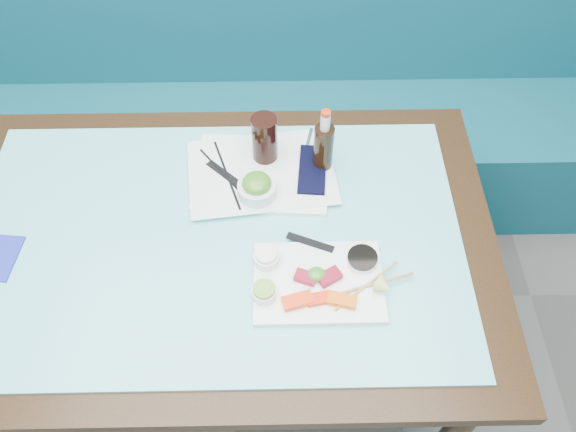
{
  "coord_description": "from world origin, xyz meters",
  "views": [
    {
      "loc": [
        0.17,
        0.68,
        1.91
      ],
      "look_at": [
        0.18,
        1.48,
        0.8
      ],
      "focal_mm": 35.0,
      "sensor_mm": 36.0,
      "label": 1
    }
  ],
  "objects_px": {
    "sashimi_plate": "(318,282)",
    "cola_bottle_body": "(323,149)",
    "dining_table": "(218,257)",
    "booth_bench": "(238,112)",
    "cola_glass": "(265,139)",
    "seaweed_bowl": "(257,189)",
    "serving_tray": "(262,174)"
  },
  "relations": [
    {
      "from": "sashimi_plate",
      "to": "serving_tray",
      "type": "xyz_separation_m",
      "value": [
        -0.14,
        0.33,
        -0.0
      ]
    },
    {
      "from": "dining_table",
      "to": "sashimi_plate",
      "type": "xyz_separation_m",
      "value": [
        0.25,
        -0.13,
        0.1
      ]
    },
    {
      "from": "seaweed_bowl",
      "to": "cola_glass",
      "type": "bearing_deg",
      "value": 81.25
    },
    {
      "from": "serving_tray",
      "to": "seaweed_bowl",
      "type": "bearing_deg",
      "value": -93.71
    },
    {
      "from": "sashimi_plate",
      "to": "dining_table",
      "type": "bearing_deg",
      "value": 151.5
    },
    {
      "from": "dining_table",
      "to": "serving_tray",
      "type": "bearing_deg",
      "value": 60.04
    },
    {
      "from": "sashimi_plate",
      "to": "cola_bottle_body",
      "type": "bearing_deg",
      "value": 85.47
    },
    {
      "from": "serving_tray",
      "to": "cola_glass",
      "type": "distance_m",
      "value": 0.09
    },
    {
      "from": "booth_bench",
      "to": "cola_glass",
      "type": "bearing_deg",
      "value": -78.03
    },
    {
      "from": "dining_table",
      "to": "sashimi_plate",
      "type": "bearing_deg",
      "value": -28.39
    },
    {
      "from": "booth_bench",
      "to": "cola_bottle_body",
      "type": "xyz_separation_m",
      "value": [
        0.28,
        -0.62,
        0.46
      ]
    },
    {
      "from": "dining_table",
      "to": "sashimi_plate",
      "type": "relative_size",
      "value": 4.67
    },
    {
      "from": "dining_table",
      "to": "cola_glass",
      "type": "xyz_separation_m",
      "value": [
        0.12,
        0.25,
        0.17
      ]
    },
    {
      "from": "sashimi_plate",
      "to": "seaweed_bowl",
      "type": "height_order",
      "value": "seaweed_bowl"
    },
    {
      "from": "booth_bench",
      "to": "cola_glass",
      "type": "height_order",
      "value": "booth_bench"
    },
    {
      "from": "sashimi_plate",
      "to": "cola_bottle_body",
      "type": "distance_m",
      "value": 0.36
    },
    {
      "from": "seaweed_bowl",
      "to": "cola_glass",
      "type": "relative_size",
      "value": 0.71
    },
    {
      "from": "dining_table",
      "to": "serving_tray",
      "type": "xyz_separation_m",
      "value": [
        0.11,
        0.2,
        0.1
      ]
    },
    {
      "from": "seaweed_bowl",
      "to": "dining_table",
      "type": "bearing_deg",
      "value": -130.24
    },
    {
      "from": "serving_tray",
      "to": "cola_bottle_body",
      "type": "distance_m",
      "value": 0.18
    },
    {
      "from": "booth_bench",
      "to": "serving_tray",
      "type": "bearing_deg",
      "value": -79.9
    },
    {
      "from": "sashimi_plate",
      "to": "cola_glass",
      "type": "distance_m",
      "value": 0.41
    },
    {
      "from": "booth_bench",
      "to": "cola_bottle_body",
      "type": "bearing_deg",
      "value": -65.9
    },
    {
      "from": "dining_table",
      "to": "seaweed_bowl",
      "type": "distance_m",
      "value": 0.2
    },
    {
      "from": "booth_bench",
      "to": "cola_bottle_body",
      "type": "distance_m",
      "value": 0.82
    },
    {
      "from": "booth_bench",
      "to": "serving_tray",
      "type": "xyz_separation_m",
      "value": [
        0.11,
        -0.64,
        0.39
      ]
    },
    {
      "from": "seaweed_bowl",
      "to": "cola_bottle_body",
      "type": "height_order",
      "value": "cola_bottle_body"
    },
    {
      "from": "booth_bench",
      "to": "sashimi_plate",
      "type": "distance_m",
      "value": 1.08
    },
    {
      "from": "dining_table",
      "to": "serving_tray",
      "type": "relative_size",
      "value": 4.01
    },
    {
      "from": "cola_glass",
      "to": "booth_bench",
      "type": "bearing_deg",
      "value": 101.97
    },
    {
      "from": "dining_table",
      "to": "cola_bottle_body",
      "type": "xyz_separation_m",
      "value": [
        0.28,
        0.22,
        0.17
      ]
    },
    {
      "from": "dining_table",
      "to": "cola_bottle_body",
      "type": "bearing_deg",
      "value": 38.57
    }
  ]
}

